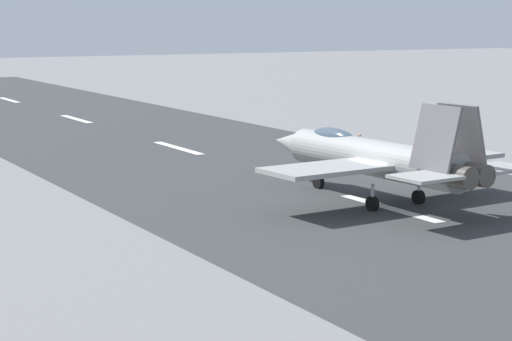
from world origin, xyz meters
TOP-DOWN VIEW (x-y plane):
  - ground_plane at (0.00, 0.00)m, footprint 400.00×400.00m
  - runway_strip at (-0.02, 0.00)m, footprint 240.00×26.00m
  - fighter_jet at (1.05, -0.28)m, footprint 17.06×14.49m
  - crew_person at (14.63, -9.12)m, footprint 0.65×0.43m
  - marker_cone_mid at (6.00, -13.43)m, footprint 0.44×0.44m
  - marker_cone_far at (23.70, -13.43)m, footprint 0.44×0.44m

SIDE VIEW (x-z plane):
  - ground_plane at x=0.00m, z-range 0.00..0.00m
  - runway_strip at x=-0.02m, z-range 0.00..0.02m
  - marker_cone_mid at x=6.00m, z-range 0.00..0.55m
  - marker_cone_far at x=23.70m, z-range 0.00..0.55m
  - crew_person at x=14.63m, z-range 0.00..1.71m
  - fighter_jet at x=1.05m, z-range -0.37..5.28m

